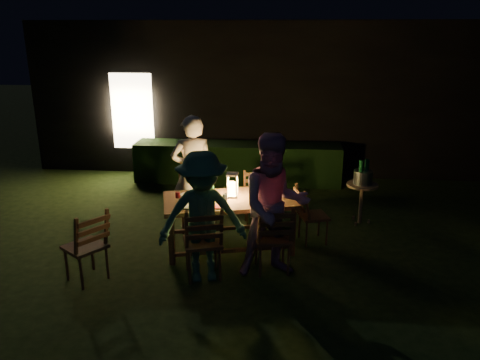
# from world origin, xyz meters

# --- Properties ---
(garden_envelope) EXTENTS (40.00, 40.00, 3.20)m
(garden_envelope) POSITION_xyz_m (-0.01, 6.15, 1.58)
(garden_envelope) COLOR black
(garden_envelope) RESTS_ON ground
(dining_table) EXTENTS (2.00, 1.35, 0.76)m
(dining_table) POSITION_xyz_m (-0.30, 0.64, 0.69)
(dining_table) COLOR #50331A
(dining_table) RESTS_ON ground
(chair_near_left) EXTENTS (0.58, 0.61, 1.04)m
(chair_near_left) POSITION_xyz_m (-0.53, -0.22, 0.31)
(chair_near_left) COLOR #50331A
(chair_near_left) RESTS_ON ground
(chair_near_right) EXTENTS (0.53, 0.56, 1.00)m
(chair_near_right) POSITION_xyz_m (0.34, 0.01, 0.30)
(chair_near_right) COLOR #50331A
(chair_near_right) RESTS_ON ground
(chair_far_left) EXTENTS (0.55, 0.57, 1.01)m
(chair_far_left) POSITION_xyz_m (-0.93, 1.27, 0.31)
(chair_far_left) COLOR #50331A
(chair_far_left) RESTS_ON ground
(chair_far_right) EXTENTS (0.46, 0.49, 0.89)m
(chair_far_right) POSITION_xyz_m (0.04, 1.52, 0.27)
(chair_far_right) COLOR #50331A
(chair_far_right) RESTS_ON ground
(chair_end) EXTENTS (0.53, 0.51, 0.90)m
(chair_end) POSITION_xyz_m (0.89, 0.96, 0.27)
(chair_end) COLOR #50331A
(chair_end) RESTS_ON ground
(chair_spare) EXTENTS (0.65, 0.64, 1.00)m
(chair_spare) POSITION_xyz_m (-1.96, -0.45, 0.30)
(chair_spare) COLOR #50331A
(chair_spare) RESTS_ON ground
(person_house_side) EXTENTS (0.75, 0.59, 1.81)m
(person_house_side) POSITION_xyz_m (-0.94, 1.31, 0.91)
(person_house_side) COLOR silver
(person_house_side) RESTS_ON ground
(person_opp_right) EXTENTS (1.05, 0.91, 1.85)m
(person_opp_right) POSITION_xyz_m (0.35, -0.04, 0.93)
(person_opp_right) COLOR #C084A9
(person_opp_right) RESTS_ON ground
(person_opp_left) EXTENTS (1.20, 0.88, 1.67)m
(person_opp_left) POSITION_xyz_m (-0.52, -0.27, 0.84)
(person_opp_left) COLOR #33674C
(person_opp_left) RESTS_ON ground
(lantern) EXTENTS (0.16, 0.16, 0.35)m
(lantern) POSITION_xyz_m (-0.26, 0.70, 0.92)
(lantern) COLOR white
(lantern) RESTS_ON dining_table
(plate_far_left) EXTENTS (0.25, 0.25, 0.01)m
(plate_far_left) POSITION_xyz_m (-0.88, 0.71, 0.77)
(plate_far_left) COLOR white
(plate_far_left) RESTS_ON dining_table
(plate_near_left) EXTENTS (0.25, 0.25, 0.01)m
(plate_near_left) POSITION_xyz_m (-0.77, 0.28, 0.77)
(plate_near_left) COLOR white
(plate_near_left) RESTS_ON dining_table
(plate_far_right) EXTENTS (0.25, 0.25, 0.01)m
(plate_far_right) POSITION_xyz_m (0.08, 0.97, 0.77)
(plate_far_right) COLOR white
(plate_far_right) RESTS_ON dining_table
(plate_near_right) EXTENTS (0.25, 0.25, 0.01)m
(plate_near_right) POSITION_xyz_m (0.20, 0.54, 0.77)
(plate_near_right) COLOR white
(plate_near_right) RESTS_ON dining_table
(wineglass_a) EXTENTS (0.06, 0.06, 0.18)m
(wineglass_a) POSITION_xyz_m (-0.66, 0.83, 0.85)
(wineglass_a) COLOR #59070F
(wineglass_a) RESTS_ON dining_table
(wineglass_b) EXTENTS (0.06, 0.06, 0.18)m
(wineglass_b) POSITION_xyz_m (-0.96, 0.34, 0.85)
(wineglass_b) COLOR #59070F
(wineglass_b) RESTS_ON dining_table
(wineglass_c) EXTENTS (0.06, 0.06, 0.18)m
(wineglass_c) POSITION_xyz_m (0.07, 0.45, 0.85)
(wineglass_c) COLOR #59070F
(wineglass_c) RESTS_ON dining_table
(wineglass_d) EXTENTS (0.06, 0.06, 0.18)m
(wineglass_d) POSITION_xyz_m (0.26, 0.97, 0.85)
(wineglass_d) COLOR #59070F
(wineglass_d) RESTS_ON dining_table
(wineglass_e) EXTENTS (0.06, 0.06, 0.18)m
(wineglass_e) POSITION_xyz_m (-0.31, 0.32, 0.85)
(wineglass_e) COLOR silver
(wineglass_e) RESTS_ON dining_table
(bottle_table) EXTENTS (0.07, 0.07, 0.28)m
(bottle_table) POSITION_xyz_m (-0.54, 0.57, 0.90)
(bottle_table) COLOR #0F471E
(bottle_table) RESTS_ON dining_table
(napkin_left) EXTENTS (0.18, 0.14, 0.01)m
(napkin_left) POSITION_xyz_m (-0.36, 0.29, 0.77)
(napkin_left) COLOR red
(napkin_left) RESTS_ON dining_table
(napkin_right) EXTENTS (0.18, 0.14, 0.01)m
(napkin_right) POSITION_xyz_m (0.31, 0.49, 0.77)
(napkin_right) COLOR red
(napkin_right) RESTS_ON dining_table
(phone) EXTENTS (0.14, 0.07, 0.01)m
(phone) POSITION_xyz_m (-0.82, 0.19, 0.76)
(phone) COLOR black
(phone) RESTS_ON dining_table
(side_table) EXTENTS (0.50, 0.50, 0.67)m
(side_table) POSITION_xyz_m (1.71, 1.75, 0.59)
(side_table) COLOR olive
(side_table) RESTS_ON ground
(ice_bucket) EXTENTS (0.30, 0.30, 0.22)m
(ice_bucket) POSITION_xyz_m (1.71, 1.75, 0.78)
(ice_bucket) COLOR #A5A8AD
(ice_bucket) RESTS_ON side_table
(bottle_bucket_a) EXTENTS (0.07, 0.07, 0.32)m
(bottle_bucket_a) POSITION_xyz_m (1.66, 1.71, 0.83)
(bottle_bucket_a) COLOR #0F471E
(bottle_bucket_a) RESTS_ON side_table
(bottle_bucket_b) EXTENTS (0.07, 0.07, 0.32)m
(bottle_bucket_b) POSITION_xyz_m (1.76, 1.79, 0.83)
(bottle_bucket_b) COLOR #0F471E
(bottle_bucket_b) RESTS_ON side_table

